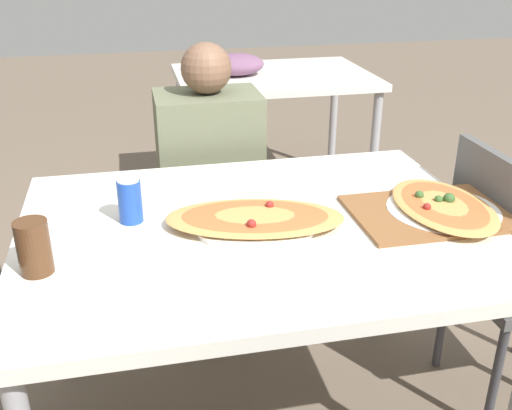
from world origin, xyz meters
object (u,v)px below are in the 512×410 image
Objects in this scene: chair_far_seated at (207,194)px; drink_glass at (34,247)px; dining_table at (257,246)px; soda_can at (130,201)px; pizza_second at (443,207)px; pizza_main at (255,219)px; chair_side_right at (508,268)px; person_seated at (210,166)px.

drink_glass is (-0.53, -0.96, 0.32)m from chair_far_seated.
dining_table is 0.38m from soda_can.
chair_far_seated is 2.26× the size of pizza_second.
soda_can is at bearing 163.03° from pizza_main.
chair_side_right reaches higher than soda_can.
chair_far_seated is 1.08m from pizza_second.
soda_can is at bearing 67.22° from chair_far_seated.
person_seated is at bearing 91.99° from pizza_main.
pizza_second is at bearing -78.56° from chair_side_right.
chair_side_right is 0.41m from pizza_second.
dining_table is at bearing -15.49° from soda_can.
chair_side_right reaches higher than dining_table.
person_seated is (-0.00, -0.12, 0.17)m from chair_far_seated.
pizza_second is (0.88, -0.14, -0.04)m from soda_can.
pizza_second reaches higher than pizza_main.
dining_table is at bearing 13.68° from drink_glass.
dining_table is 0.60m from drink_glass.
dining_table is 2.45× the size of pizza_main.
pizza_main is at bearing 13.16° from drink_glass.
pizza_second is (1.10, 0.09, -0.05)m from drink_glass.
chair_side_right is at bearing 141.59° from person_seated.
chair_side_right is 2.26× the size of pizza_second.
dining_table is 1.14× the size of person_seated.
person_seated reaches higher than soda_can.
soda_can reaches higher than pizza_second.
dining_table is 0.71m from person_seated.
chair_far_seated and chair_side_right have the same top height.
chair_far_seated is at bearing 92.25° from dining_table.
soda_can is at bearing 45.68° from drink_glass.
pizza_main is at bearing 91.99° from person_seated.
person_seated reaches higher than pizza_main.
pizza_second is at bearing 127.18° from person_seated.
person_seated reaches higher than chair_side_right.
chair_side_right is 0.89m from pizza_main.
chair_far_seated is 1.15m from drink_glass.
chair_far_seated is at bearing 61.02° from drink_glass.
pizza_main is (0.02, -0.83, 0.28)m from chair_far_seated.
soda_can reaches higher than pizza_main.
pizza_main is 0.58m from drink_glass.
chair_side_right is 1.22m from soda_can.
pizza_second is at bearing -3.83° from pizza_main.
soda_can is 0.31× the size of pizza_second.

